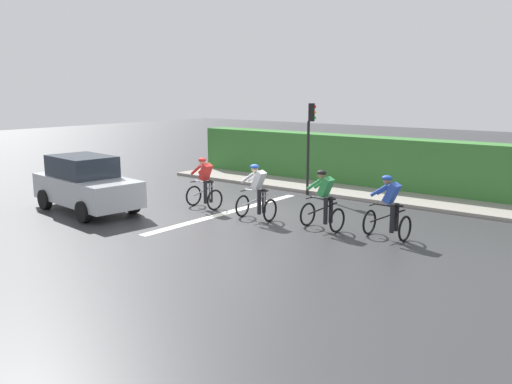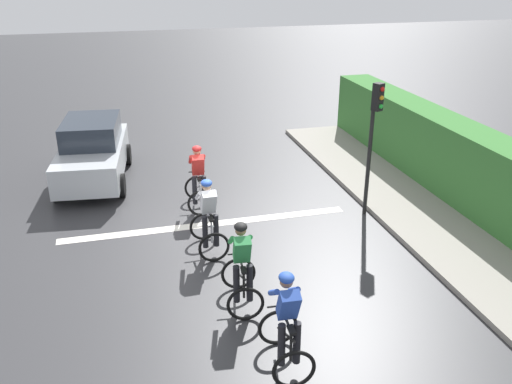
{
  "view_description": "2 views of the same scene",
  "coord_description": "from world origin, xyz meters",
  "px_view_note": "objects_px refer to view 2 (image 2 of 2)",
  "views": [
    {
      "loc": [
        12.35,
        10.29,
        3.84
      ],
      "look_at": [
        0.35,
        0.79,
        0.88
      ],
      "focal_mm": 37.41,
      "sensor_mm": 36.0,
      "label": 1
    },
    {
      "loc": [
        1.83,
        11.09,
        5.96
      ],
      "look_at": [
        -0.92,
        0.56,
        1.25
      ],
      "focal_mm": 38.02,
      "sensor_mm": 36.0,
      "label": 2
    }
  ],
  "objects_px": {
    "cyclist_fourth": "(198,179)",
    "car_silver": "(93,151)",
    "cyclist_mid": "(209,219)",
    "cyclist_second": "(242,268)",
    "cyclist_lead": "(287,325)",
    "traffic_light_near_crossing": "(373,130)"
  },
  "relations": [
    {
      "from": "cyclist_second",
      "to": "cyclist_fourth",
      "type": "distance_m",
      "value": 4.45
    },
    {
      "from": "cyclist_fourth",
      "to": "cyclist_second",
      "type": "bearing_deg",
      "value": 91.08
    },
    {
      "from": "cyclist_fourth",
      "to": "traffic_light_near_crossing",
      "type": "height_order",
      "value": "traffic_light_near_crossing"
    },
    {
      "from": "cyclist_second",
      "to": "cyclist_fourth",
      "type": "xyz_separation_m",
      "value": [
        0.08,
        -4.45,
        0.0
      ]
    },
    {
      "from": "cyclist_mid",
      "to": "car_silver",
      "type": "distance_m",
      "value": 5.56
    },
    {
      "from": "cyclist_second",
      "to": "car_silver",
      "type": "relative_size",
      "value": 0.39
    },
    {
      "from": "cyclist_lead",
      "to": "cyclist_mid",
      "type": "relative_size",
      "value": 1.0
    },
    {
      "from": "cyclist_mid",
      "to": "traffic_light_near_crossing",
      "type": "relative_size",
      "value": 0.5
    },
    {
      "from": "cyclist_fourth",
      "to": "cyclist_lead",
      "type": "bearing_deg",
      "value": 93.39
    },
    {
      "from": "cyclist_second",
      "to": "cyclist_mid",
      "type": "height_order",
      "value": "same"
    },
    {
      "from": "traffic_light_near_crossing",
      "to": "cyclist_fourth",
      "type": "bearing_deg",
      "value": -19.89
    },
    {
      "from": "cyclist_mid",
      "to": "cyclist_fourth",
      "type": "relative_size",
      "value": 1.0
    },
    {
      "from": "cyclist_second",
      "to": "cyclist_mid",
      "type": "relative_size",
      "value": 1.0
    },
    {
      "from": "car_silver",
      "to": "cyclist_lead",
      "type": "bearing_deg",
      "value": 108.5
    },
    {
      "from": "cyclist_mid",
      "to": "cyclist_second",
      "type": "bearing_deg",
      "value": 95.99
    },
    {
      "from": "cyclist_fourth",
      "to": "car_silver",
      "type": "relative_size",
      "value": 0.39
    },
    {
      "from": "cyclist_fourth",
      "to": "traffic_light_near_crossing",
      "type": "distance_m",
      "value": 4.5
    },
    {
      "from": "cyclist_second",
      "to": "car_silver",
      "type": "xyz_separation_m",
      "value": [
        2.7,
        -7.14,
        0.08
      ]
    },
    {
      "from": "cyclist_lead",
      "to": "traffic_light_near_crossing",
      "type": "bearing_deg",
      "value": -127.26
    },
    {
      "from": "cyclist_fourth",
      "to": "car_silver",
      "type": "xyz_separation_m",
      "value": [
        2.62,
        -2.69,
        0.08
      ]
    },
    {
      "from": "car_silver",
      "to": "traffic_light_near_crossing",
      "type": "xyz_separation_m",
      "value": [
        -6.63,
        4.15,
        1.35
      ]
    },
    {
      "from": "car_silver",
      "to": "cyclist_fourth",
      "type": "bearing_deg",
      "value": 134.19
    }
  ]
}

